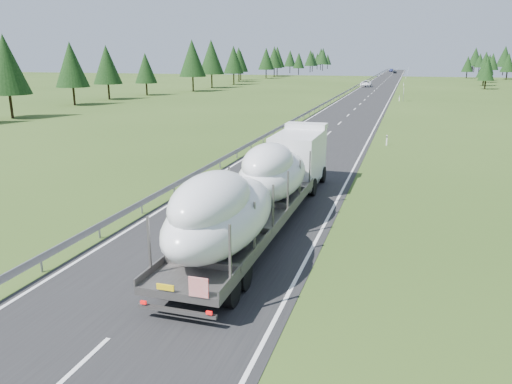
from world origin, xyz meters
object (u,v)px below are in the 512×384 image
(distant_van, at_px, (366,84))
(distant_car_blue, at_px, (391,70))
(highway_sign, at_px, (404,92))
(distant_car_dark, at_px, (395,72))
(boat_truck, at_px, (261,184))

(distant_van, distance_m, distant_car_blue, 136.44)
(highway_sign, xyz_separation_m, distant_car_dark, (-6.38, 156.55, -1.14))
(boat_truck, height_order, distant_van, boat_truck)
(highway_sign, height_order, boat_truck, boat_truck)
(distant_van, relative_size, distant_car_dark, 1.56)
(highway_sign, bearing_deg, boat_truck, -94.10)
(boat_truck, distance_m, distant_car_blue, 257.13)
(boat_truck, relative_size, distant_car_dark, 5.41)
(highway_sign, distance_m, distant_van, 45.28)
(highway_sign, relative_size, boat_truck, 0.12)
(distant_car_blue, bearing_deg, distant_car_dark, -78.79)
(highway_sign, xyz_separation_m, distant_van, (-10.61, 44.00, -0.96))
(highway_sign, distance_m, distant_car_blue, 180.66)
(boat_truck, xyz_separation_m, distant_car_blue, (-3.54, 257.10, -1.60))
(distant_car_blue, bearing_deg, distant_van, -85.80)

